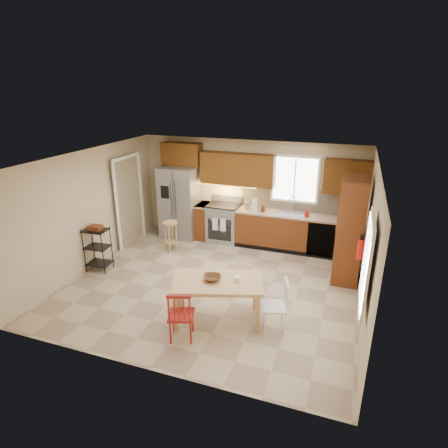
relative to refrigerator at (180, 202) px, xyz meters
name	(u,v)px	position (x,y,z in m)	size (l,w,h in m)	color
floor	(213,284)	(1.70, -2.12, -0.91)	(5.50, 5.50, 0.00)	tan
ceiling	(212,159)	(1.70, -2.12, 1.59)	(5.50, 5.00, 0.02)	silver
wall_back	(249,191)	(1.70, 0.38, 0.34)	(5.50, 0.02, 2.50)	#CCB793
wall_front	(142,291)	(1.70, -4.62, 0.34)	(5.50, 0.02, 2.50)	#CCB793
wall_left	(90,210)	(-1.05, -2.12, 0.34)	(0.02, 5.00, 2.50)	#CCB793
wall_right	(369,245)	(4.45, -2.12, 0.34)	(0.02, 5.00, 2.50)	#CCB793
refrigerator	(180,202)	(0.00, 0.00, 0.00)	(0.92, 0.75, 1.82)	gray
range_stove	(224,223)	(1.15, 0.06, -0.45)	(0.76, 0.63, 0.92)	gray
base_cabinet_narrow	(204,221)	(0.60, 0.08, -0.46)	(0.30, 0.60, 0.90)	#602A11
base_cabinet_run	(298,232)	(2.99, 0.08, -0.46)	(2.92, 0.60, 0.90)	#602A11
dishwasher	(321,240)	(3.55, -0.22, -0.46)	(0.60, 0.02, 0.78)	black
backsplash	(302,200)	(2.99, 0.36, 0.27)	(2.92, 0.03, 0.55)	beige
upper_over_fridge	(182,154)	(0.00, 0.20, 1.19)	(1.00, 0.35, 0.55)	#5C340F
upper_left_block	(238,169)	(1.45, 0.20, 0.92)	(1.80, 0.35, 0.75)	#5C340F
upper_right_block	(347,177)	(3.95, 0.20, 0.92)	(1.00, 0.35, 0.75)	#5C340F
window_back	(295,179)	(2.80, 0.35, 0.74)	(1.12, 0.04, 1.12)	white
sink	(291,215)	(2.80, 0.08, -0.05)	(0.62, 0.46, 0.16)	gray
undercab_glow	(225,184)	(1.15, 0.17, 0.52)	(1.60, 0.30, 0.01)	#FFBF66
soap_bottle	(307,213)	(3.18, -0.02, 0.09)	(0.09, 0.09, 0.19)	red
paper_towel	(255,205)	(1.95, 0.03, 0.13)	(0.12, 0.12, 0.28)	silver
canister_steel	(247,206)	(1.75, 0.03, 0.08)	(0.11, 0.11, 0.18)	gray
canister_wood	(263,209)	(2.15, 0.00, 0.06)	(0.10, 0.10, 0.14)	#4E2F15
pantry	(350,229)	(4.13, -0.93, 0.14)	(0.50, 0.95, 2.10)	#602A11
fire_extinguisher	(361,249)	(4.33, -1.98, 0.19)	(0.12, 0.12, 0.36)	red
window_right	(367,264)	(4.38, -3.27, 0.54)	(0.04, 1.02, 1.32)	white
doorway	(129,202)	(-0.97, -0.82, 0.14)	(0.04, 0.95, 2.10)	#8C7A59
dining_table	(217,300)	(2.18, -3.17, -0.56)	(1.46, 0.82, 0.71)	tan
chair_red	(181,314)	(1.83, -3.82, -0.48)	(0.40, 0.40, 0.85)	maroon
chair_white	(275,306)	(3.13, -3.12, -0.48)	(0.40, 0.40, 0.85)	silver
table_bowl	(212,280)	(2.09, -3.17, -0.19)	(0.29, 0.29, 0.07)	#4E2F15
table_jar	(238,280)	(2.50, -3.08, -0.16)	(0.10, 0.10, 0.12)	silver
bar_stool	(171,236)	(0.16, -0.90, -0.56)	(0.34, 0.34, 0.70)	tan
utility_cart	(98,249)	(-0.80, -2.34, -0.43)	(0.48, 0.37, 0.96)	black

